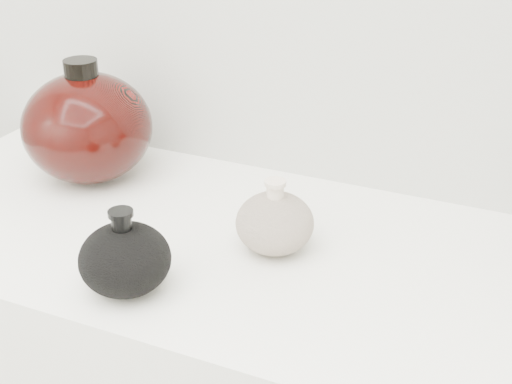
% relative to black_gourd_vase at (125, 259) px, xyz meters
% --- Properties ---
extents(black_gourd_vase, '(0.14, 0.14, 0.12)m').
position_rel_black_gourd_vase_xyz_m(black_gourd_vase, '(0.00, 0.00, 0.00)').
color(black_gourd_vase, black).
rests_on(black_gourd_vase, display_counter).
extents(cream_gourd_vase, '(0.13, 0.13, 0.11)m').
position_rel_black_gourd_vase_xyz_m(cream_gourd_vase, '(0.14, 0.17, -0.00)').
color(cream_gourd_vase, beige).
rests_on(cream_gourd_vase, display_counter).
extents(left_round_pot, '(0.27, 0.27, 0.21)m').
position_rel_black_gourd_vase_xyz_m(left_round_pot, '(-0.24, 0.26, 0.05)').
color(left_round_pot, black).
rests_on(left_round_pot, display_counter).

